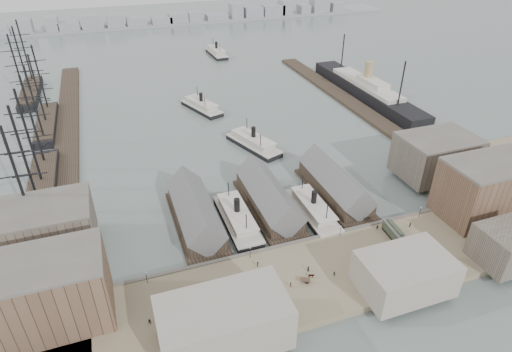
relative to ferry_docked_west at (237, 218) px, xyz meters
name	(u,v)px	position (x,y,z in m)	size (l,w,h in m)	color
ground	(287,238)	(13.00, -12.08, -2.51)	(900.00, 900.00, 0.00)	slate
quay	(315,278)	(13.00, -32.08, -1.51)	(180.00, 30.00, 2.00)	#7E7055
seawall	(294,245)	(13.00, -17.28, -1.36)	(180.00, 1.20, 2.30)	#59544C
west_wharf	(67,137)	(-55.00, 87.92, -1.71)	(10.00, 220.00, 1.60)	#2D231C
east_wharf	(354,105)	(91.00, 77.92, -1.71)	(10.00, 180.00, 1.60)	#2D231C
ferry_shed_west	(195,213)	(-13.00, 4.80, 2.13)	(14.00, 42.00, 12.60)	#2D231C
ferry_shed_center	(269,198)	(13.00, 4.80, 2.13)	(14.00, 42.00, 12.60)	#2D231C
ferry_shed_east	(335,184)	(39.00, 4.80, 2.13)	(14.00, 42.00, 12.60)	#2D231C
warehouse_west_front	(39,295)	(-57.00, -24.08, 8.49)	(32.00, 18.00, 18.00)	brown
warehouse_west_back	(48,228)	(-57.00, 5.92, 6.49)	(26.00, 20.00, 14.00)	#60564C
warehouse_east_front	(487,189)	(79.00, -24.08, 8.99)	(30.00, 18.00, 19.00)	brown
warehouse_east_back	(436,156)	(81.00, 2.92, 6.99)	(28.00, 20.00, 15.00)	#60564C
street_bldg_center	(405,274)	(33.00, -44.08, 4.49)	(24.00, 16.00, 10.00)	gray
street_bldg_west	(224,322)	(-17.00, -44.08, 5.49)	(30.00, 16.00, 12.00)	gray
street_bldg_east	(510,245)	(68.00, -45.08, 4.99)	(18.00, 14.00, 11.00)	#60564C
lamp_post_far_w	(146,275)	(-32.00, -19.08, 2.20)	(0.44, 0.44, 3.92)	black
lamp_post_near_w	(250,250)	(-2.00, -19.08, 2.20)	(0.44, 0.44, 3.92)	black
lamp_post_near_e	(341,229)	(28.00, -19.08, 2.20)	(0.44, 0.44, 3.92)	black
lamp_post_far_e	(420,210)	(58.00, -19.08, 2.20)	(0.44, 0.44, 3.92)	black
far_shore	(146,21)	(10.93, 322.06, 1.39)	(500.00, 40.00, 15.72)	gray
ferry_docked_west	(237,218)	(0.00, 0.00, 0.00)	(9.01, 30.03, 10.72)	black
ferry_docked_east	(313,209)	(26.00, -3.86, -0.10)	(8.64, 28.81, 10.29)	black
ferry_open_near	(253,143)	(23.43, 50.53, -0.02)	(18.46, 31.10, 10.65)	black
ferry_open_mid	(202,106)	(11.79, 100.51, -0.12)	(17.94, 29.83, 10.22)	black
ferry_open_far	(217,52)	(46.77, 199.48, -0.03)	(10.26, 30.04, 10.59)	black
sailing_ship_near	(41,193)	(-62.43, 37.44, 0.39)	(9.63, 66.33, 39.58)	black
sailing_ship_mid	(46,123)	(-64.43, 104.75, 0.05)	(8.70, 50.29, 35.78)	black
sailing_ship_far	(30,92)	(-75.63, 153.89, 0.29)	(9.44, 52.45, 38.81)	black
ocean_steamer	(366,89)	(105.00, 89.02, 1.79)	(13.70, 100.10, 20.02)	black
tram	(394,233)	(43.29, -25.54, 1.47)	(3.66, 11.04, 3.86)	black
horse_cart_left	(188,292)	(-22.20, -27.12, 0.28)	(4.64, 1.58, 1.54)	black
horse_cart_center	(309,278)	(10.44, -33.06, 0.25)	(4.81, 2.91, 1.43)	black
horse_cart_right	(360,273)	(24.76, -36.39, 0.26)	(4.60, 1.74, 1.48)	black
pedestrian_0	(160,300)	(-29.66, -27.56, 0.35)	(0.63, 0.46, 1.73)	black
pedestrian_1	(150,322)	(-33.21, -33.65, 0.35)	(0.84, 0.65, 1.73)	black
pedestrian_2	(258,264)	(-1.18, -23.39, 0.32)	(1.08, 0.62, 1.67)	black
pedestrian_3	(291,284)	(4.61, -33.78, 0.30)	(0.96, 0.40, 1.63)	black
pedestrian_4	(308,269)	(11.72, -29.94, 0.34)	(0.83, 0.54, 1.70)	black
pedestrian_5	(334,273)	(17.78, -34.03, 0.30)	(0.59, 0.43, 1.62)	black
pedestrian_6	(377,227)	(40.88, -20.19, 0.30)	(0.79, 0.62, 1.63)	black
pedestrian_7	(426,258)	(46.10, -37.28, 0.34)	(1.10, 0.63, 1.70)	black
pedestrian_8	(410,225)	(51.57, -22.72, 0.33)	(0.99, 0.41, 1.69)	black
pedestrian_9	(483,242)	(67.50, -37.39, 0.30)	(0.79, 0.52, 1.62)	black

